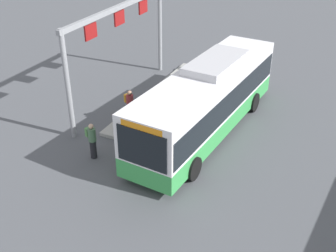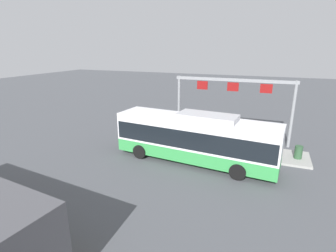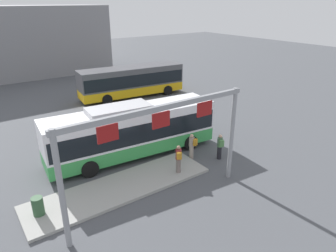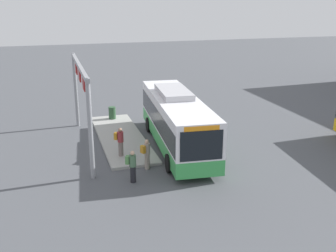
{
  "view_description": "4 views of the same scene",
  "coord_description": "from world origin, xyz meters",
  "px_view_note": "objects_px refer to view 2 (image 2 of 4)",
  "views": [
    {
      "loc": [
        16.36,
        5.78,
        10.22
      ],
      "look_at": [
        2.85,
        -0.65,
        1.62
      ],
      "focal_mm": 44.39,
      "sensor_mm": 36.0,
      "label": 1
    },
    {
      "loc": [
        -4.49,
        15.94,
        7.54
      ],
      "look_at": [
        2.72,
        -1.96,
        1.71
      ],
      "focal_mm": 27.85,
      "sensor_mm": 36.0,
      "label": 2
    },
    {
      "loc": [
        -8.49,
        -15.78,
        9.33
      ],
      "look_at": [
        2.02,
        -1.03,
        1.89
      ],
      "focal_mm": 32.84,
      "sensor_mm": 36.0,
      "label": 3
    },
    {
      "loc": [
        22.23,
        -7.21,
        8.82
      ],
      "look_at": [
        1.32,
        -0.93,
        1.83
      ],
      "focal_mm": 43.04,
      "sensor_mm": 36.0,
      "label": 4
    }
  ],
  "objects_px": {
    "bus_main": "(195,137)",
    "person_boarding": "(170,134)",
    "trash_bin": "(298,152)",
    "person_waiting_near": "(160,128)",
    "person_waiting_mid": "(197,131)"
  },
  "relations": [
    {
      "from": "person_boarding",
      "to": "trash_bin",
      "type": "relative_size",
      "value": 1.86
    },
    {
      "from": "person_waiting_near",
      "to": "bus_main",
      "type": "bearing_deg",
      "value": 72.74
    },
    {
      "from": "bus_main",
      "to": "person_waiting_mid",
      "type": "relative_size",
      "value": 6.62
    },
    {
      "from": "person_boarding",
      "to": "trash_bin",
      "type": "distance_m",
      "value": 9.4
    },
    {
      "from": "bus_main",
      "to": "person_boarding",
      "type": "bearing_deg",
      "value": -37.56
    },
    {
      "from": "person_boarding",
      "to": "person_waiting_mid",
      "type": "height_order",
      "value": "person_waiting_mid"
    },
    {
      "from": "bus_main",
      "to": "person_boarding",
      "type": "relative_size",
      "value": 6.62
    },
    {
      "from": "bus_main",
      "to": "trash_bin",
      "type": "height_order",
      "value": "bus_main"
    },
    {
      "from": "bus_main",
      "to": "person_boarding",
      "type": "xyz_separation_m",
      "value": [
        2.78,
        -2.56,
        -0.92
      ]
    },
    {
      "from": "bus_main",
      "to": "person_waiting_near",
      "type": "relative_size",
      "value": 6.62
    },
    {
      "from": "person_boarding",
      "to": "trash_bin",
      "type": "xyz_separation_m",
      "value": [
        -9.39,
        -0.34,
        -0.28
      ]
    },
    {
      "from": "person_waiting_near",
      "to": "person_boarding",
      "type": "bearing_deg",
      "value": 75.97
    },
    {
      "from": "person_waiting_mid",
      "to": "trash_bin",
      "type": "relative_size",
      "value": 1.86
    },
    {
      "from": "bus_main",
      "to": "person_waiting_near",
      "type": "height_order",
      "value": "bus_main"
    },
    {
      "from": "bus_main",
      "to": "person_boarding",
      "type": "distance_m",
      "value": 3.89
    }
  ]
}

